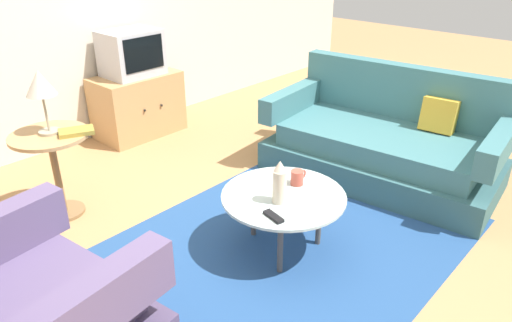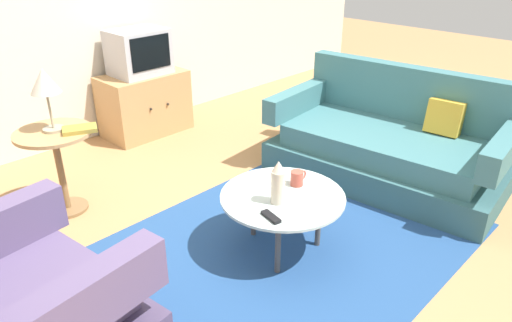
# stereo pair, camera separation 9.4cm
# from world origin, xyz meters

# --- Properties ---
(ground_plane) EXTENTS (16.00, 16.00, 0.00)m
(ground_plane) POSITION_xyz_m (0.00, 0.00, 0.00)
(ground_plane) COLOR #AD7F51
(area_rug) EXTENTS (2.58, 1.89, 0.00)m
(area_rug) POSITION_xyz_m (0.09, -0.09, 0.00)
(area_rug) COLOR navy
(area_rug) RESTS_ON ground
(armchair) EXTENTS (1.01, 1.04, 0.87)m
(armchair) POSITION_xyz_m (-1.47, 0.15, 0.30)
(armchair) COLOR #4B3E5C
(armchair) RESTS_ON ground
(couch) EXTENTS (1.13, 1.94, 0.88)m
(couch) POSITION_xyz_m (1.48, -0.06, 0.28)
(couch) COLOR #325C60
(couch) RESTS_ON ground
(coffee_table) EXTENTS (0.79, 0.79, 0.40)m
(coffee_table) POSITION_xyz_m (0.09, -0.09, 0.37)
(coffee_table) COLOR #B2C6C1
(coffee_table) RESTS_ON ground
(side_table) EXTENTS (0.53, 0.53, 0.64)m
(side_table) POSITION_xyz_m (-0.66, 1.39, 0.46)
(side_table) COLOR tan
(side_table) RESTS_ON ground
(tv_stand) EXTENTS (0.83, 0.51, 0.62)m
(tv_stand) POSITION_xyz_m (0.64, 2.24, 0.31)
(tv_stand) COLOR tan
(tv_stand) RESTS_ON ground
(television) EXTENTS (0.53, 0.42, 0.43)m
(television) POSITION_xyz_m (0.64, 2.25, 0.83)
(television) COLOR #B7B7BC
(television) RESTS_ON tv_stand
(table_lamp) EXTENTS (0.20, 0.20, 0.44)m
(table_lamp) POSITION_xyz_m (-0.65, 1.39, 0.97)
(table_lamp) COLOR #9E937A
(table_lamp) RESTS_ON side_table
(vase) EXTENTS (0.09, 0.09, 0.28)m
(vase) POSITION_xyz_m (0.01, -0.12, 0.54)
(vase) COLOR beige
(vase) RESTS_ON coffee_table
(mug) EXTENTS (0.13, 0.08, 0.10)m
(mug) POSITION_xyz_m (0.26, -0.07, 0.45)
(mug) COLOR #B74C3D
(mug) RESTS_ON coffee_table
(tv_remote_dark) EXTENTS (0.08, 0.15, 0.02)m
(tv_remote_dark) POSITION_xyz_m (-0.15, -0.21, 0.41)
(tv_remote_dark) COLOR black
(tv_remote_dark) RESTS_ON coffee_table
(book) EXTENTS (0.27, 0.23, 0.03)m
(book) POSITION_xyz_m (-0.53, 1.25, 0.65)
(book) COLOR olive
(book) RESTS_ON side_table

